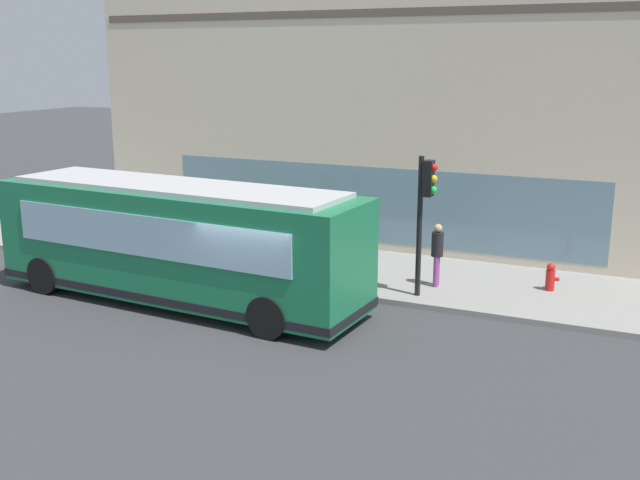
{
  "coord_description": "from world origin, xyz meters",
  "views": [
    {
      "loc": [
        -14.55,
        -8.19,
        6.14
      ],
      "look_at": [
        1.73,
        -0.71,
        1.75
      ],
      "focal_mm": 41.95,
      "sensor_mm": 36.0,
      "label": 1
    }
  ],
  "objects": [
    {
      "name": "pedestrian_walking_along_curb",
      "position": [
        5.49,
        0.68,
        1.16
      ],
      "size": [
        0.32,
        0.32,
        1.74
      ],
      "color": "#3359A5",
      "rests_on": "sidewalk_curb"
    },
    {
      "name": "ground",
      "position": [
        0.0,
        0.0,
        0.0
      ],
      "size": [
        120.0,
        120.0,
        0.0
      ],
      "primitive_type": "plane",
      "color": "#38383A"
    },
    {
      "name": "building_corner",
      "position": [
        10.64,
        0.0,
        6.74
      ],
      "size": [
        6.95,
        20.31,
        13.49
      ],
      "color": "beige",
      "rests_on": "ground"
    },
    {
      "name": "city_bus_nearside",
      "position": [
        0.65,
        2.79,
        1.55
      ],
      "size": [
        3.13,
        10.17,
        3.07
      ],
      "color": "#197247",
      "rests_on": "ground"
    },
    {
      "name": "newspaper_vending_box",
      "position": [
        5.0,
        3.44,
        0.6
      ],
      "size": [
        0.44,
        0.43,
        0.9
      ],
      "color": "#197233",
      "rests_on": "sidewalk_curb"
    },
    {
      "name": "pedestrian_by_light_pole",
      "position": [
        4.25,
        -2.99,
        1.13
      ],
      "size": [
        0.32,
        0.32,
        1.7
      ],
      "color": "#8C3F8C",
      "rests_on": "sidewalk_curb"
    },
    {
      "name": "traffic_light_near_corner",
      "position": [
        3.25,
        -2.91,
        2.67
      ],
      "size": [
        0.32,
        0.49,
        3.61
      ],
      "color": "black",
      "rests_on": "sidewalk_curb"
    },
    {
      "name": "sidewalk_curb",
      "position": [
        4.9,
        0.0,
        0.07
      ],
      "size": [
        4.59,
        40.0,
        0.15
      ],
      "primitive_type": "cube",
      "color": "gray",
      "rests_on": "ground"
    },
    {
      "name": "fire_hydrant",
      "position": [
        5.12,
        -5.84,
        0.51
      ],
      "size": [
        0.35,
        0.35,
        0.74
      ],
      "color": "red",
      "rests_on": "sidewalk_curb"
    }
  ]
}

